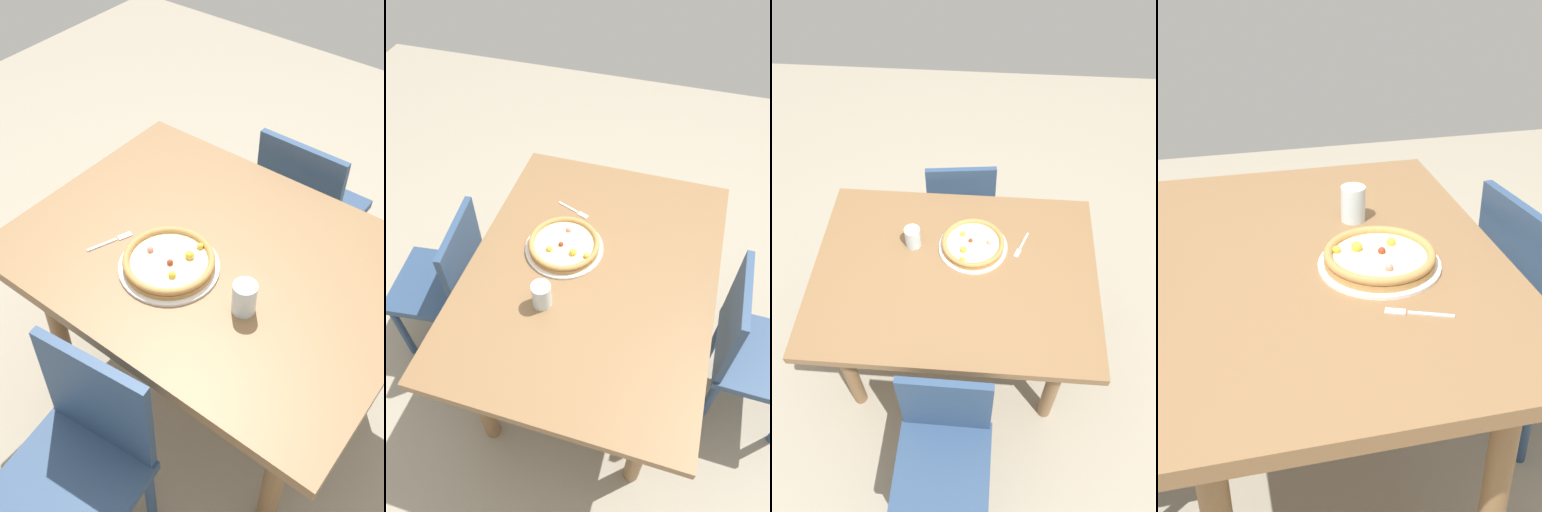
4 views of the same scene
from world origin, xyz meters
The scene contains 7 objects.
ground_plane centered at (0.00, 0.00, 0.00)m, with size 6.00×6.00×0.00m, color #9E937F.
dining_table centered at (0.00, 0.00, 0.68)m, with size 1.32×1.00×0.78m.
chair_near centered at (0.03, -0.71, 0.48)m, with size 0.44×0.44×0.87m.
plate centered at (-0.08, -0.14, 0.78)m, with size 0.33×0.33×0.01m, color white.
pizza centered at (-0.08, -0.14, 0.81)m, with size 0.30×0.30×0.05m.
fork centered at (-0.31, -0.16, 0.78)m, with size 0.08×0.16×0.00m.
drinking_glass centered at (0.21, -0.14, 0.83)m, with size 0.08×0.08×0.11m, color silver.
Camera 4 is at (-1.45, 0.26, 1.63)m, focal length 43.53 mm.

